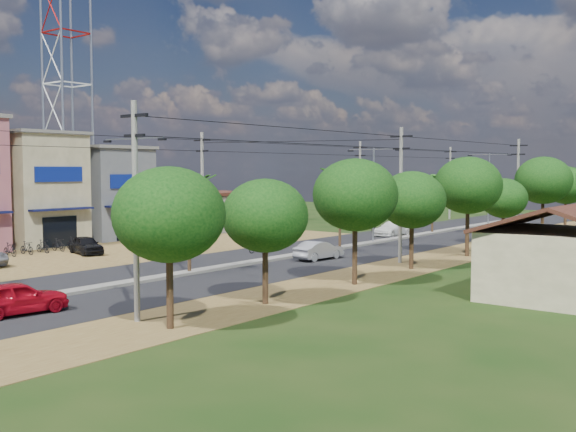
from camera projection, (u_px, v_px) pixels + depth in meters
name	position (u px, v px, depth m)	size (l,w,h in m)	color
ground	(136.00, 283.00, 36.89)	(160.00, 160.00, 0.00)	black
road	(301.00, 255.00, 48.64)	(12.00, 110.00, 0.04)	black
median	(325.00, 251.00, 50.98)	(1.00, 90.00, 0.18)	#605E56
dirt_lot_west	(94.00, 249.00, 52.43)	(18.00, 46.00, 0.04)	brown
dirt_shoulder_east	(406.00, 266.00, 43.38)	(5.00, 90.00, 0.03)	brown
shophouse_cream	(31.00, 188.00, 55.64)	(9.00, 6.40, 9.30)	#968D65
shophouse_grey	(102.00, 192.00, 61.15)	(9.00, 6.40, 8.30)	#55585D
low_shed	(190.00, 211.00, 68.53)	(10.40, 10.40, 3.95)	#605E56
telecom_tower	(66.00, 32.00, 63.21)	(3.80, 3.80, 43.00)	gray
house_east_near	(571.00, 250.00, 32.20)	(7.60, 7.50, 4.60)	#968D65
tree_east_a	(169.00, 215.00, 26.01)	(4.40, 4.40, 6.37)	black
tree_east_b	(265.00, 216.00, 30.86)	(4.00, 4.00, 5.83)	black
tree_east_c	(355.00, 195.00, 36.04)	(4.60, 4.60, 6.83)	black
tree_east_d	(412.00, 200.00, 41.74)	(4.20, 4.20, 6.13)	black
tree_east_e	(468.00, 185.00, 47.83)	(4.80, 4.80, 7.14)	black
tree_east_f	(504.00, 198.00, 54.43)	(3.80, 3.80, 5.52)	black
tree_east_g	(543.00, 180.00, 60.22)	(5.00, 5.00, 7.38)	black
tree_east_h	(566.00, 185.00, 66.72)	(4.40, 4.40, 6.52)	black
palm_median_near	(189.00, 181.00, 39.64)	(2.00, 2.00, 6.15)	black
palm_median_mid	(340.00, 174.00, 52.14)	(2.00, 2.00, 6.55)	black
palm_median_far	(433.00, 179.00, 64.71)	(2.00, 2.00, 5.85)	black
streetlight_near	(135.00, 196.00, 36.56)	(5.10, 0.18, 8.00)	gray
streetlight_mid	(374.00, 187.00, 56.14)	(5.10, 0.18, 8.00)	gray
streetlight_far	(489.00, 182.00, 75.71)	(5.10, 0.18, 8.00)	gray
utility_pole_w_b	(202.00, 189.00, 50.29)	(1.60, 0.24, 9.00)	#605E56
utility_pole_w_c	(360.00, 184.00, 67.51)	(1.60, 0.24, 9.00)	#605E56
utility_pole_w_d	(450.00, 181.00, 83.95)	(1.60, 0.24, 9.00)	#605E56
utility_pole_e_a	(136.00, 206.00, 27.23)	(1.60, 0.24, 9.00)	#605E56
utility_pole_e_b	(401.00, 192.00, 44.45)	(1.60, 0.24, 9.00)	#605E56
utility_pole_e_c	(518.00, 185.00, 61.68)	(1.60, 0.24, 9.00)	#605E56
car_red_near	(17.00, 299.00, 28.75)	(1.70, 4.23, 1.44)	#9A0815
car_silver_mid	(319.00, 251.00, 46.23)	(1.37, 3.92, 1.29)	gray
car_white_far	(393.00, 229.00, 62.99)	(1.88, 4.63, 1.34)	silver
car_parked_dark	(86.00, 245.00, 49.27)	(1.57, 3.89, 1.33)	black
moto_rider_east	(15.00, 303.00, 29.39)	(0.57, 1.64, 0.86)	black
moto_rider_west_a	(257.00, 247.00, 49.97)	(0.58, 1.67, 0.87)	black
moto_rider_west_b	(374.00, 229.00, 65.55)	(0.42, 1.47, 0.89)	black
parked_scooter_row	(1.00, 251.00, 47.49)	(1.67, 12.20, 1.00)	black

